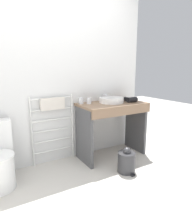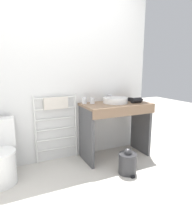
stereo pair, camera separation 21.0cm
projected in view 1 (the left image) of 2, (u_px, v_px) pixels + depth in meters
ground_plane at (115, 214)px, 1.89m from camera, size 12.00×12.00×0.00m
wall_back at (57, 71)px, 2.81m from camera, size 2.80×0.12×2.62m
towel_radiator at (53, 117)px, 2.80m from camera, size 0.62×0.06×0.98m
vanity_counter at (112, 120)px, 3.02m from camera, size 1.00×0.56×0.84m
sink_basin at (111, 100)px, 3.00m from camera, size 0.37×0.37×0.08m
faucet at (104, 96)px, 3.16m from camera, size 0.02×0.10×0.11m
cup_near_wall at (81, 101)px, 2.90m from camera, size 0.07×0.07×0.09m
cup_near_edge at (89, 101)px, 2.91m from camera, size 0.07×0.07×0.09m
hair_dryer at (132, 99)px, 3.06m from camera, size 0.21×0.18×0.08m
trash_bin at (127, 161)px, 2.62m from camera, size 0.23×0.27×0.34m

